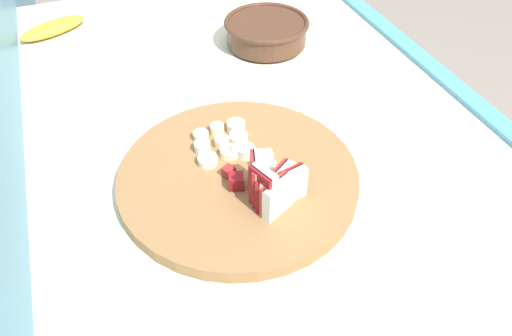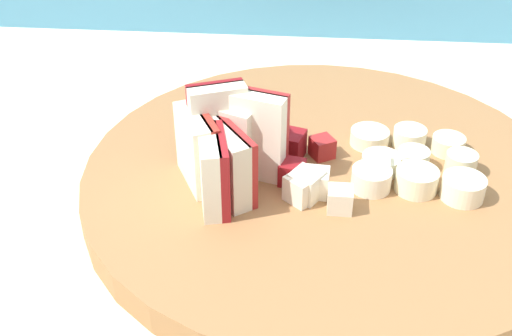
# 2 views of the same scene
# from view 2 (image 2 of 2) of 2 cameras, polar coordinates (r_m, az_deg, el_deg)

# --- Properties ---
(tile_backsplash) EXTENTS (2.40, 0.04, 1.45)m
(tile_backsplash) POSITION_cam_2_polar(r_m,az_deg,el_deg) (0.85, 12.99, 1.05)
(tile_backsplash) COLOR #4C8EB2
(tile_backsplash) RESTS_ON ground
(cutting_board) EXTENTS (0.35, 0.35, 0.02)m
(cutting_board) POSITION_cam_2_polar(r_m,az_deg,el_deg) (0.48, 6.10, -1.03)
(cutting_board) COLOR olive
(cutting_board) RESTS_ON tiled_countertop
(apple_wedge_fan) EXTENTS (0.08, 0.08, 0.07)m
(apple_wedge_fan) POSITION_cam_2_polar(r_m,az_deg,el_deg) (0.44, -2.90, 1.78)
(apple_wedge_fan) COLOR #B22D23
(apple_wedge_fan) RESTS_ON cutting_board
(apple_dice_pile) EXTENTS (0.09, 0.08, 0.02)m
(apple_dice_pile) POSITION_cam_2_polar(r_m,az_deg,el_deg) (0.45, 5.09, -0.34)
(apple_dice_pile) COLOR #EFE5CC
(apple_dice_pile) RESTS_ON cutting_board
(banana_slice_rows) EXTENTS (0.09, 0.09, 0.02)m
(banana_slice_rows) POSITION_cam_2_polar(r_m,az_deg,el_deg) (0.47, 13.85, 0.41)
(banana_slice_rows) COLOR white
(banana_slice_rows) RESTS_ON cutting_board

